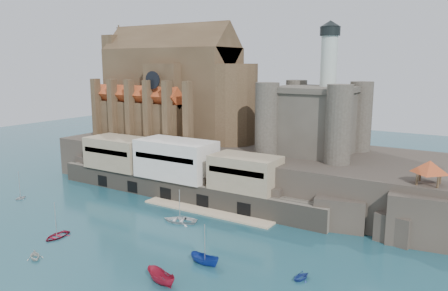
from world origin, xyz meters
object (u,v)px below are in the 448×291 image
(castle_keep, at_px, (315,116))
(pavilion, at_px, (430,169))
(church, at_px, (176,93))
(boat_0, at_px, (57,237))
(boat_1, at_px, (35,259))
(boat_2, at_px, (205,264))

(castle_keep, relative_size, pavilion, 4.58)
(church, height_order, boat_0, church)
(castle_keep, relative_size, boat_1, 8.89)
(pavilion, height_order, boat_1, pavilion)
(castle_keep, xyz_separation_m, pavilion, (25.92, -15.08, -5.59))
(church, distance_m, boat_1, 62.34)
(church, height_order, boat_1, church)
(boat_0, relative_size, boat_2, 0.97)
(church, distance_m, castle_keep, 40.39)
(castle_keep, height_order, boat_2, castle_keep)
(boat_1, bearing_deg, church, 44.16)
(castle_keep, xyz_separation_m, boat_0, (-28.89, -48.00, -18.31))
(boat_0, bearing_deg, church, 96.39)
(castle_keep, distance_m, boat_0, 58.95)
(boat_0, xyz_separation_m, boat_1, (4.40, -7.34, 0.00))
(boat_0, distance_m, boat_2, 28.53)
(castle_keep, bearing_deg, church, 178.89)
(castle_keep, bearing_deg, pavilion, -30.18)
(castle_keep, relative_size, boat_2, 5.66)
(boat_2, bearing_deg, pavilion, -40.76)
(church, bearing_deg, boat_1, -74.36)
(church, bearing_deg, castle_keep, -1.11)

